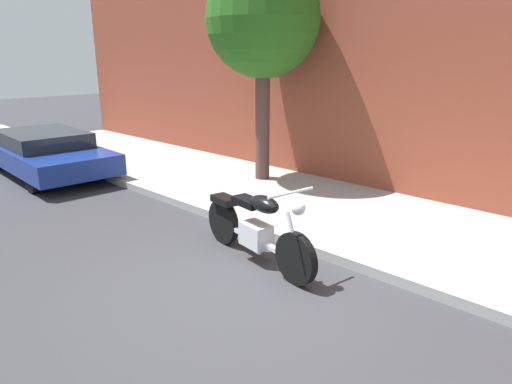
{
  "coord_description": "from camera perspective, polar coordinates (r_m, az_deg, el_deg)",
  "views": [
    {
      "loc": [
        3.56,
        -3.64,
        2.72
      ],
      "look_at": [
        -0.46,
        0.54,
        1.0
      ],
      "focal_mm": 32.07,
      "sensor_mm": 36.0,
      "label": 1
    }
  ],
  "objects": [
    {
      "name": "ground_plane",
      "position": [
        5.77,
        -0.42,
        -11.57
      ],
      "size": [
        60.0,
        60.0,
        0.0
      ],
      "primitive_type": "plane",
      "color": "#38383D"
    },
    {
      "name": "sidewalk",
      "position": [
        7.87,
        14.32,
        -3.68
      ],
      "size": [
        24.25,
        3.29,
        0.14
      ],
      "primitive_type": "cube",
      "color": "#A9A9A9",
      "rests_on": "ground"
    },
    {
      "name": "motorcycle",
      "position": [
        6.22,
        0.02,
        -4.51
      ],
      "size": [
        2.3,
        0.77,
        1.17
      ],
      "color": "black",
      "rests_on": "ground"
    },
    {
      "name": "parked_car_blue",
      "position": [
        12.01,
        -24.78,
        4.62
      ],
      "size": [
        4.49,
        2.06,
        1.03
      ],
      "color": "black",
      "rests_on": "ground"
    },
    {
      "name": "street_tree",
      "position": [
        9.81,
        0.87,
        20.5
      ],
      "size": [
        2.33,
        2.33,
        4.61
      ],
      "color": "brown",
      "rests_on": "ground"
    }
  ]
}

